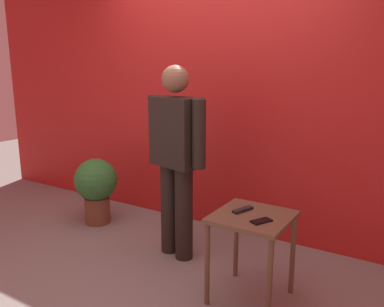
% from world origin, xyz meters
% --- Properties ---
extents(ground_plane, '(12.00, 12.00, 0.00)m').
position_xyz_m(ground_plane, '(0.00, 0.00, 0.00)').
color(ground_plane, gray).
extents(back_wall_red, '(6.34, 0.12, 2.66)m').
position_xyz_m(back_wall_red, '(0.00, 1.34, 1.33)').
color(back_wall_red, red).
rests_on(back_wall_red, ground_plane).
extents(standing_person, '(0.65, 0.31, 1.63)m').
position_xyz_m(standing_person, '(0.06, 0.53, 0.91)').
color(standing_person, black).
rests_on(standing_person, ground_plane).
extents(side_table, '(0.51, 0.51, 0.63)m').
position_xyz_m(side_table, '(0.88, 0.25, 0.53)').
color(side_table, brown).
rests_on(side_table, ground_plane).
extents(cell_phone, '(0.13, 0.16, 0.01)m').
position_xyz_m(cell_phone, '(0.98, 0.17, 0.64)').
color(cell_phone, black).
rests_on(cell_phone, side_table).
extents(tv_remote, '(0.10, 0.17, 0.02)m').
position_xyz_m(tv_remote, '(0.80, 0.28, 0.64)').
color(tv_remote, black).
rests_on(tv_remote, side_table).
extents(potted_plant, '(0.44, 0.44, 0.69)m').
position_xyz_m(potted_plant, '(-1.05, 0.69, 0.41)').
color(potted_plant, brown).
rests_on(potted_plant, ground_plane).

